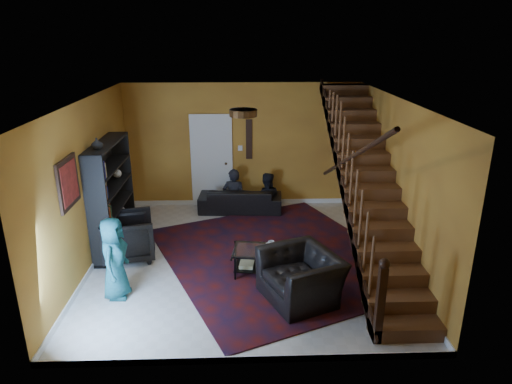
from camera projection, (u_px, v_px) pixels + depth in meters
floor at (244, 258)px, 8.17m from camera, size 5.50×5.50×0.00m
room at (179, 227)px, 9.36m from camera, size 5.50×5.50×5.50m
staircase at (368, 183)px, 7.77m from camera, size 0.95×5.02×3.18m
bookshelf at (112, 198)px, 8.33m from camera, size 0.35×1.80×2.00m
door at (212, 162)px, 10.37m from camera, size 0.82×0.05×2.05m
framed_picture at (68, 183)px, 6.65m from camera, size 0.04×0.74×0.74m
wall_hanging at (249, 139)px, 10.23m from camera, size 0.14×0.03×0.90m
ceiling_fixture at (243, 113)px, 6.50m from camera, size 0.40×0.40×0.10m
rug at (277, 256)px, 8.23m from camera, size 5.08×5.36×0.02m
sofa at (240, 199)px, 10.25m from camera, size 1.89×0.85×0.54m
armchair_left at (128, 237)px, 8.06m from camera, size 1.07×1.05×0.82m
armchair_right at (301, 277)px, 6.82m from camera, size 1.36×1.44×0.74m
person_adult_a at (234, 199)px, 10.29m from camera, size 0.56×0.40×1.42m
person_adult_b at (266, 201)px, 10.33m from camera, size 0.68×0.55×1.32m
person_child at (114, 258)px, 6.80m from camera, size 0.46×0.66×1.28m
coffee_table at (265, 259)px, 7.64m from camera, size 1.14×0.77×0.41m
cup_a at (271, 244)px, 7.70m from camera, size 0.15×0.15×0.09m
cup_b at (269, 246)px, 7.60m from camera, size 0.12×0.12×0.10m
bowl at (274, 252)px, 7.44m from camera, size 0.23×0.23×0.05m
vase at (97, 144)px, 7.49m from camera, size 0.18×0.18×0.19m
popcorn_bucket at (110, 286)px, 7.09m from camera, size 0.17×0.17×0.16m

